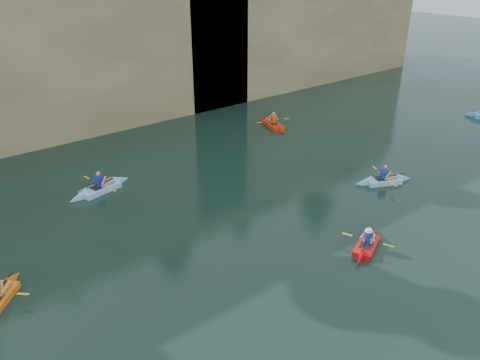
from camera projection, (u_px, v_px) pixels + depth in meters
ground at (332, 341)px, 14.34m from camera, size 160.00×160.00×0.00m
cliff at (17, 27)px, 32.88m from camera, size 70.00×16.00×12.00m
cliff_slab_center at (85, 43)px, 28.90m from camera, size 24.00×2.40×11.40m
cliff_slab_east at (311, 27)px, 40.36m from camera, size 26.00×2.40×9.84m
sea_cave_east at (201, 80)px, 34.40m from camera, size 5.00×1.00×4.50m
main_kayaker at (367, 245)px, 18.78m from camera, size 3.04×1.93×1.11m
kayaker_ltblue_near at (383, 180)px, 24.11m from camera, size 3.17×2.25×1.24m
kayaker_red_far at (273, 124)px, 31.94m from camera, size 2.43×3.54×1.28m
kayaker_ltblue_mid at (100, 188)px, 23.26m from camera, size 3.59×2.56×1.34m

